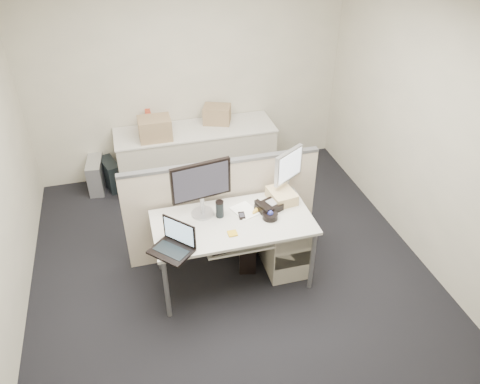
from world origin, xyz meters
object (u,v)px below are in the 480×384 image
object	(u,v)px
desk	(233,227)
laptop	(170,241)
desk_phone	(269,207)
monitor_main	(201,190)

from	to	relation	value
desk	laptop	distance (m)	0.71
laptop	desk	bearing A→B (deg)	71.31
laptop	desk_phone	bearing A→B (deg)	66.81
desk	desk_phone	world-z (taller)	desk_phone
desk	monitor_main	distance (m)	0.47
desk	desk_phone	size ratio (longest dim) A/B	6.74
desk	monitor_main	world-z (taller)	monitor_main
desk_phone	laptop	bearing A→B (deg)	177.80
monitor_main	desk_phone	bearing A→B (deg)	-17.69
monitor_main	desk_phone	world-z (taller)	monitor_main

